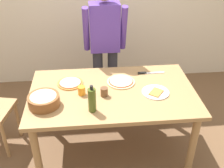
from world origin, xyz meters
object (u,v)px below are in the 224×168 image
cup_orange (82,90)px  dining_table (112,99)px  plate_with_slice (156,92)px  chef_knife (148,73)px  person_cook (105,43)px  popcorn_bowl (44,100)px  cup_small_brown (104,92)px  pizza_cooked_on_tray (70,83)px  olive_oil_bottle (92,100)px  pizza_raw_on_board (121,82)px

cup_orange → dining_table: bearing=5.0°
plate_with_slice → chef_knife: plate_with_slice is taller
person_cook → popcorn_bowl: person_cook is taller
dining_table → cup_small_brown: cup_small_brown is taller
person_cook → pizza_cooked_on_tray: person_cook is taller
person_cook → chef_knife: person_cook is taller
olive_oil_bottle → cup_orange: 0.29m
olive_oil_bottle → cup_small_brown: 0.26m
cup_small_brown → chef_knife: bearing=37.2°
plate_with_slice → cup_orange: cup_orange is taller
person_cook → dining_table: bearing=-88.7°
pizza_raw_on_board → popcorn_bowl: 0.80m
pizza_cooked_on_tray → popcorn_bowl: (-0.22, -0.34, 0.05)m
pizza_cooked_on_tray → olive_oil_bottle: bearing=-65.7°
plate_with_slice → olive_oil_bottle: 0.66m
pizza_cooked_on_tray → dining_table: bearing=-22.8°
olive_oil_bottle → chef_knife: bearing=44.2°
dining_table → plate_with_slice: size_ratio=6.15×
pizza_cooked_on_tray → chef_knife: 0.83m
popcorn_bowl → cup_small_brown: popcorn_bowl is taller
olive_oil_bottle → chef_knife: olive_oil_bottle is taller
plate_with_slice → popcorn_bowl: (-1.04, -0.10, 0.05)m
dining_table → pizza_cooked_on_tray: size_ratio=6.24×
popcorn_bowl → olive_oil_bottle: olive_oil_bottle is taller
pizza_cooked_on_tray → cup_small_brown: bearing=-36.5°
dining_table → chef_knife: size_ratio=5.51×
cup_orange → plate_with_slice: bearing=-3.6°
person_cook → pizza_raw_on_board: 0.64m
pizza_cooked_on_tray → popcorn_bowl: bearing=-122.3°
cup_orange → chef_knife: cup_orange is taller
pizza_raw_on_board → cup_small_brown: (-0.19, -0.22, 0.03)m
pizza_raw_on_board → chef_knife: pizza_raw_on_board is taller
person_cook → plate_with_slice: bearing=-62.8°
pizza_raw_on_board → plate_with_slice: 0.38m
pizza_cooked_on_tray → olive_oil_bottle: (0.21, -0.46, 0.10)m
popcorn_bowl → chef_knife: 1.15m
cup_small_brown → chef_knife: cup_small_brown is taller
pizza_cooked_on_tray → pizza_raw_on_board: bearing=-2.1°
plate_with_slice → popcorn_bowl: bearing=-174.5°
dining_table → popcorn_bowl: 0.67m
pizza_raw_on_board → cup_orange: 0.44m
pizza_raw_on_board → chef_knife: bearing=26.4°
pizza_raw_on_board → cup_small_brown: 0.29m
person_cook → olive_oil_bottle: size_ratio=6.33×
popcorn_bowl → olive_oil_bottle: (0.43, -0.12, 0.05)m
plate_with_slice → cup_small_brown: (-0.49, 0.00, 0.03)m
olive_oil_bottle → cup_orange: size_ratio=3.01×
popcorn_bowl → cup_small_brown: (0.54, 0.10, -0.02)m
dining_table → pizza_raw_on_board: bearing=56.7°
popcorn_bowl → cup_orange: (0.33, 0.14, -0.02)m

